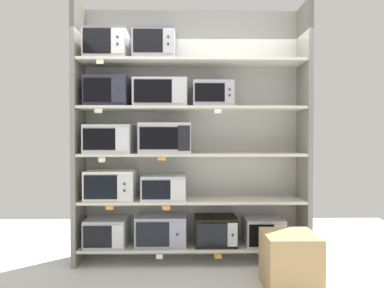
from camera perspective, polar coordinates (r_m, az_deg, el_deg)
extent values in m
cube|color=#B2B2AD|center=(3.97, -0.06, 1.77)|extent=(2.62, 0.04, 2.82)
cube|color=gray|center=(3.93, -18.36, 1.73)|extent=(0.05, 0.40, 2.82)
cube|color=gray|center=(3.97, 18.16, 1.72)|extent=(0.05, 0.40, 2.82)
cube|color=beige|center=(3.93, 0.00, -16.58)|extent=(2.42, 0.40, 0.03)
cube|color=#9AA0A5|center=(3.98, -13.89, -13.92)|extent=(0.44, 0.40, 0.30)
cube|color=black|center=(3.80, -15.43, -14.66)|extent=(0.30, 0.01, 0.22)
cube|color=silver|center=(3.76, -12.27, -14.83)|extent=(0.12, 0.01, 0.24)
cube|color=#9A99AE|center=(3.89, -5.13, -14.07)|extent=(0.55, 0.32, 0.32)
cube|color=black|center=(3.74, -6.55, -14.71)|extent=(0.35, 0.01, 0.25)
cube|color=#9A99AE|center=(3.72, -2.46, -14.77)|extent=(0.17, 0.01, 0.26)
cylinder|color=#262628|center=(3.72, -2.46, -14.81)|extent=(0.02, 0.01, 0.02)
cube|color=black|center=(3.90, 3.92, -14.14)|extent=(0.45, 0.33, 0.31)
cube|color=black|center=(3.73, 3.40, -14.84)|extent=(0.32, 0.01, 0.24)
cube|color=silver|center=(3.75, 6.75, -14.75)|extent=(0.11, 0.01, 0.25)
cylinder|color=#262628|center=(3.74, 6.77, -14.78)|extent=(0.02, 0.01, 0.02)
cube|color=#BAB6C2|center=(3.98, 11.82, -13.98)|extent=(0.42, 0.34, 0.29)
cube|color=black|center=(3.80, 11.49, -14.71)|extent=(0.26, 0.01, 0.24)
cube|color=silver|center=(3.85, 14.45, -14.52)|extent=(0.13, 0.01, 0.23)
cylinder|color=#262628|center=(3.85, 14.49, -15.02)|extent=(0.02, 0.01, 0.02)
cylinder|color=#262628|center=(3.83, 14.49, -14.10)|extent=(0.02, 0.01, 0.02)
cube|color=white|center=(3.76, -5.45, -18.13)|extent=(0.07, 0.00, 0.05)
cube|color=orange|center=(3.77, 4.36, -18.10)|extent=(0.08, 0.00, 0.05)
cube|color=beige|center=(3.81, 0.00, -9.34)|extent=(2.42, 0.40, 0.03)
cube|color=silver|center=(3.87, -13.29, -6.62)|extent=(0.53, 0.36, 0.32)
cube|color=black|center=(3.71, -14.96, -6.96)|extent=(0.35, 0.01, 0.25)
cube|color=silver|center=(3.66, -11.16, -7.06)|extent=(0.15, 0.01, 0.25)
cylinder|color=#262628|center=(3.65, -11.19, -7.61)|extent=(0.02, 0.01, 0.02)
cylinder|color=#262628|center=(3.64, -11.19, -6.54)|extent=(0.02, 0.01, 0.02)
cube|color=#B5BAC4|center=(3.80, -4.62, -7.14)|extent=(0.47, 0.40, 0.26)
cube|color=black|center=(3.60, -5.96, -7.59)|extent=(0.30, 0.01, 0.20)
cube|color=silver|center=(3.59, -2.38, -7.62)|extent=(0.15, 0.01, 0.21)
cube|color=orange|center=(3.70, -13.54, -10.29)|extent=(0.08, 0.00, 0.04)
cube|color=orange|center=(3.62, -4.29, -10.56)|extent=(0.08, 0.00, 0.04)
cube|color=beige|center=(3.76, 0.00, -1.75)|extent=(2.42, 0.40, 0.03)
cube|color=#B3BEB9|center=(3.84, -13.51, 0.79)|extent=(0.50, 0.39, 0.31)
cube|color=black|center=(3.66, -15.17, 0.78)|extent=(0.33, 0.01, 0.22)
cube|color=silver|center=(3.61, -11.54, 0.79)|extent=(0.14, 0.01, 0.25)
cube|color=#BAB3BA|center=(3.76, -4.43, 0.96)|extent=(0.55, 0.42, 0.33)
cube|color=black|center=(3.55, -5.54, 0.96)|extent=(0.40, 0.01, 0.23)
cube|color=black|center=(3.54, -1.35, 0.96)|extent=(0.12, 0.01, 0.26)
cylinder|color=#262628|center=(3.53, -1.35, 0.38)|extent=(0.02, 0.01, 0.02)
cylinder|color=#262628|center=(3.53, -1.35, 1.55)|extent=(0.02, 0.01, 0.02)
cube|color=beige|center=(3.66, -14.74, -2.57)|extent=(0.07, 0.00, 0.05)
cube|color=orange|center=(3.56, -5.05, -2.49)|extent=(0.08, 0.00, 0.03)
cube|color=beige|center=(3.77, 0.00, 5.93)|extent=(2.42, 0.40, 0.03)
cube|color=#292A39|center=(3.88, -13.85, 8.37)|extent=(0.46, 0.33, 0.32)
cube|color=black|center=(3.73, -15.45, 8.66)|extent=(0.29, 0.01, 0.25)
cube|color=#292A39|center=(3.68, -12.16, 8.78)|extent=(0.14, 0.01, 0.26)
cylinder|color=#262628|center=(3.67, -12.19, 8.79)|extent=(0.02, 0.01, 0.02)
cube|color=#B6B9BB|center=(3.79, -5.21, 8.38)|extent=(0.57, 0.37, 0.30)
cube|color=black|center=(3.61, -6.52, 8.75)|extent=(0.39, 0.01, 0.24)
cube|color=#B6B9BB|center=(3.60, -2.18, 8.79)|extent=(0.15, 0.01, 0.24)
cube|color=#9C9AA0|center=(3.79, 3.43, 8.15)|extent=(0.43, 0.40, 0.27)
cube|color=black|center=(3.59, 2.98, 8.57)|extent=(0.31, 0.01, 0.19)
cube|color=#9C9AA0|center=(3.61, 6.23, 8.52)|extent=(0.10, 0.01, 0.21)
cylinder|color=#262628|center=(3.59, 6.25, 8.07)|extent=(0.02, 0.01, 0.02)
cylinder|color=#262628|center=(3.60, 6.25, 9.00)|extent=(0.02, 0.01, 0.02)
cube|color=beige|center=(3.67, -15.29, 5.35)|extent=(0.08, 0.00, 0.05)
cube|color=white|center=(3.57, 4.33, 5.49)|extent=(0.07, 0.00, 0.05)
cube|color=beige|center=(3.84, 0.00, 13.43)|extent=(2.42, 0.40, 0.03)
cube|color=#BCBABA|center=(3.98, -13.92, 15.61)|extent=(0.45, 0.36, 0.33)
cube|color=black|center=(3.82, -15.53, 16.22)|extent=(0.29, 0.01, 0.26)
cube|color=silver|center=(3.77, -12.27, 16.42)|extent=(0.13, 0.01, 0.26)
cylinder|color=#262628|center=(3.76, -12.29, 15.93)|extent=(0.02, 0.01, 0.02)
cylinder|color=#262628|center=(3.77, -12.30, 16.98)|extent=(0.02, 0.01, 0.02)
cube|color=#A4A6AF|center=(3.90, -6.24, 15.98)|extent=(0.44, 0.37, 0.33)
cube|color=black|center=(3.72, -7.32, 16.71)|extent=(0.31, 0.01, 0.24)
cube|color=#A4A6AF|center=(3.71, -3.98, 16.78)|extent=(0.11, 0.01, 0.27)
cylinder|color=#262628|center=(3.69, -3.98, 16.27)|extent=(0.02, 0.01, 0.02)
cylinder|color=#262628|center=(3.71, -3.98, 17.36)|extent=(0.02, 0.01, 0.02)
cube|color=beige|center=(3.74, -15.06, 13.09)|extent=(0.07, 0.00, 0.05)
cube|color=tan|center=(3.39, 15.97, -18.16)|extent=(0.47, 0.47, 0.50)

